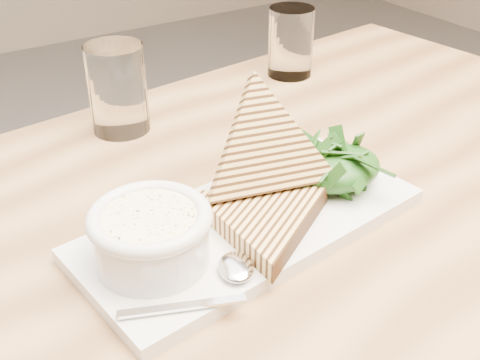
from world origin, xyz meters
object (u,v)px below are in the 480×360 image
table_top (306,208)px  platter (251,224)px  glass_near (118,89)px  glass_far (291,42)px  soup_bowl (152,243)px

table_top → platter: size_ratio=3.04×
table_top → platter: bearing=-166.6°
table_top → glass_near: size_ratio=9.31×
glass_far → glass_near: bearing=-173.7°
platter → soup_bowl: 0.12m
table_top → platter: platter is taller
soup_bowl → glass_far: 0.52m
soup_bowl → glass_far: glass_far is taller
table_top → soup_bowl: (-0.21, -0.03, 0.06)m
glass_near → table_top: bearing=-67.1°
platter → glass_far: bearing=47.8°
table_top → glass_far: size_ratio=10.04×
platter → glass_near: size_ratio=3.07×
platter → soup_bowl: bearing=-176.2°
table_top → glass_far: bearing=56.4°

